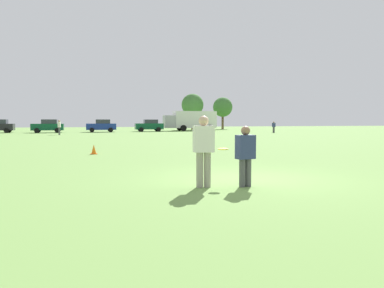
% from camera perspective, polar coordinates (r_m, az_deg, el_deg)
% --- Properties ---
extents(ground_plane, '(180.41, 180.41, 0.00)m').
position_cam_1_polar(ground_plane, '(11.17, 8.12, -5.10)').
color(ground_plane, '#6B9347').
extents(player_thrower, '(0.53, 0.35, 1.78)m').
position_cam_1_polar(player_thrower, '(9.54, 1.72, -0.48)').
color(player_thrower, gray).
rests_on(player_thrower, ground).
extents(player_defender, '(0.49, 0.33, 1.52)m').
position_cam_1_polar(player_defender, '(9.73, 7.90, -1.32)').
color(player_defender, '#4C4C51').
rests_on(player_defender, ground).
extents(frisbee, '(0.27, 0.27, 0.04)m').
position_cam_1_polar(frisbee, '(9.91, 4.63, -0.74)').
color(frisbee, yellow).
extents(traffic_cone, '(0.32, 0.32, 0.48)m').
position_cam_1_polar(traffic_cone, '(19.64, -14.32, -0.80)').
color(traffic_cone, '#D8590C').
rests_on(traffic_cone, ground).
extents(parked_car_mid_left, '(4.26, 2.33, 1.82)m').
position_cam_1_polar(parked_car_mid_left, '(56.44, -20.52, 2.52)').
color(parked_car_mid_left, '#0C4C2D').
rests_on(parked_car_mid_left, ground).
extents(parked_car_center, '(4.26, 2.33, 1.82)m').
position_cam_1_polar(parked_car_center, '(57.18, -13.24, 2.66)').
color(parked_car_center, navy).
rests_on(parked_car_center, ground).
extents(parked_car_mid_right, '(4.26, 2.33, 1.82)m').
position_cam_1_polar(parked_car_mid_right, '(58.99, -6.31, 2.75)').
color(parked_car_mid_right, '#0C4C2D').
rests_on(parked_car_mid_right, ground).
extents(box_truck, '(8.58, 3.21, 3.18)m').
position_cam_1_polar(box_truck, '(62.85, -0.16, 3.57)').
color(box_truck, white).
rests_on(box_truck, ground).
extents(bystander_sideline_watcher, '(0.34, 0.51, 1.73)m').
position_cam_1_polar(bystander_sideline_watcher, '(47.08, -19.05, 2.47)').
color(bystander_sideline_watcher, '#4C4C51').
rests_on(bystander_sideline_watcher, ground).
extents(bystander_far_jogger, '(0.41, 0.49, 1.54)m').
position_cam_1_polar(bystander_far_jogger, '(54.40, 12.00, 2.58)').
color(bystander_far_jogger, '#4C4C51').
rests_on(bystander_far_jogger, ground).
extents(tree_center_elm, '(4.07, 4.07, 6.62)m').
position_cam_1_polar(tree_center_elm, '(71.62, 0.08, 5.80)').
color(tree_center_elm, brown).
rests_on(tree_center_elm, ground).
extents(tree_east_birch, '(3.80, 3.80, 6.18)m').
position_cam_1_polar(tree_east_birch, '(75.46, 4.57, 5.44)').
color(tree_east_birch, brown).
rests_on(tree_east_birch, ground).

